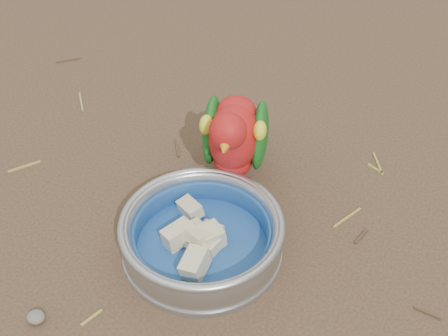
% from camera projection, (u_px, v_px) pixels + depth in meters
% --- Properties ---
extents(ground, '(60.00, 60.00, 0.00)m').
position_uv_depth(ground, '(172.00, 273.00, 0.85)').
color(ground, '#4E3726').
extents(food_bowl, '(0.22, 0.22, 0.02)m').
position_uv_depth(food_bowl, '(202.00, 248.00, 0.87)').
color(food_bowl, '#B2B2BA').
rests_on(food_bowl, ground).
extents(bowl_wall, '(0.22, 0.22, 0.04)m').
position_uv_depth(bowl_wall, '(202.00, 234.00, 0.85)').
color(bowl_wall, '#B2B2BA').
rests_on(bowl_wall, food_bowl).
extents(fruit_wedges, '(0.13, 0.13, 0.03)m').
position_uv_depth(fruit_wedges, '(202.00, 237.00, 0.85)').
color(fruit_wedges, beige).
rests_on(fruit_wedges, food_bowl).
extents(lory_parrot, '(0.14, 0.22, 0.16)m').
position_uv_depth(lory_parrot, '(234.00, 144.00, 0.92)').
color(lory_parrot, '#B41716').
rests_on(lory_parrot, ground).
extents(ground_debris, '(0.90, 0.80, 0.01)m').
position_uv_depth(ground_debris, '(216.00, 246.00, 0.88)').
color(ground_debris, '#A99642').
rests_on(ground_debris, ground).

